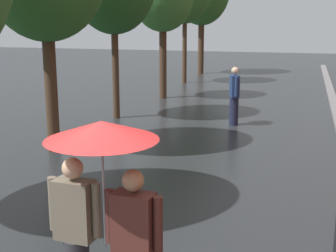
# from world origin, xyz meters

# --- Properties ---
(couple_under_umbrella) EXTENTS (1.23, 1.09, 2.07)m
(couple_under_umbrella) POSITION_xyz_m (0.37, 0.55, 1.36)
(couple_under_umbrella) COLOR #2D2D33
(couple_under_umbrella) RESTS_ON ground
(pedestrian_walking_midground) EXTENTS (0.34, 0.56, 1.67)m
(pedestrian_walking_midground) POSITION_xyz_m (0.27, 9.83, 0.85)
(pedestrian_walking_midground) COLOR #1E233D
(pedestrian_walking_midground) RESTS_ON ground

